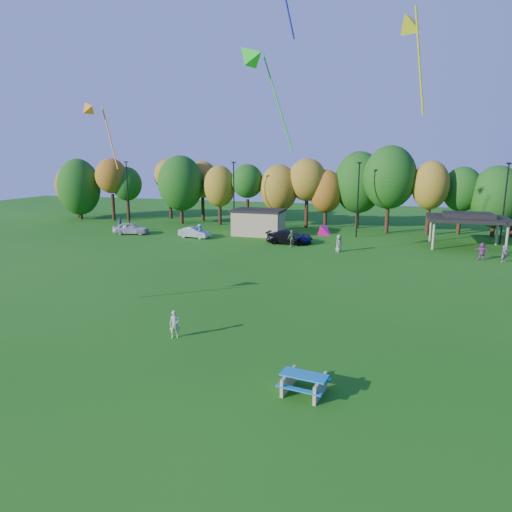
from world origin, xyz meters
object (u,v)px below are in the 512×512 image
(car_b, at_px, (195,232))
(car_a, at_px, (131,228))
(car_d, at_px, (287,238))
(picnic_table, at_px, (304,382))
(car_c, at_px, (291,237))
(kite_flyer, at_px, (175,324))

(car_b, bearing_deg, car_a, 97.71)
(car_a, height_order, car_d, car_a)
(car_d, bearing_deg, picnic_table, -164.35)
(car_c, distance_m, car_d, 0.71)
(picnic_table, bearing_deg, kite_flyer, 162.16)
(picnic_table, distance_m, car_c, 34.26)
(kite_flyer, xyz_separation_m, car_d, (-0.57, 28.75, -0.07))
(picnic_table, xyz_separation_m, kite_flyer, (-7.93, 3.83, 0.27))
(picnic_table, distance_m, car_b, 38.79)
(picnic_table, distance_m, car_a, 44.14)
(car_b, bearing_deg, picnic_table, -140.46)
(kite_flyer, relative_size, car_a, 0.34)
(kite_flyer, bearing_deg, car_c, 62.27)
(picnic_table, bearing_deg, car_c, 111.91)
(kite_flyer, height_order, car_b, kite_flyer)
(car_b, height_order, car_d, car_d)
(car_a, bearing_deg, kite_flyer, -156.49)
(car_c, bearing_deg, car_b, 98.61)
(kite_flyer, distance_m, car_b, 31.74)
(car_a, relative_size, car_b, 1.12)
(car_b, relative_size, car_d, 0.84)
(kite_flyer, bearing_deg, picnic_table, -54.19)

